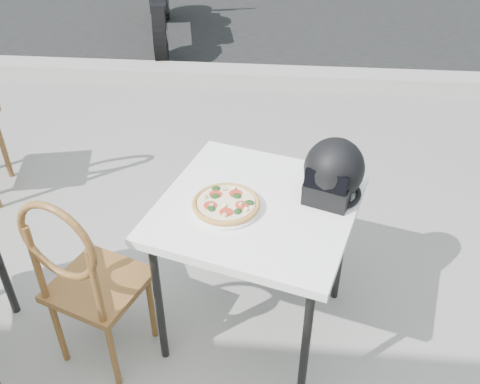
# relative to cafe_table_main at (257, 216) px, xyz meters

# --- Properties ---
(ground) EXTENTS (80.00, 80.00, 0.00)m
(ground) POSITION_rel_cafe_table_main_xyz_m (-0.44, -0.26, -0.66)
(ground) COLOR gray
(ground) RESTS_ON ground
(curb) EXTENTS (30.00, 0.25, 0.12)m
(curb) POSITION_rel_cafe_table_main_xyz_m (-0.44, 2.74, -0.60)
(curb) COLOR #A6A39C
(curb) RESTS_ON ground
(cafe_table_main) EXTENTS (0.94, 0.94, 0.72)m
(cafe_table_main) POSITION_rel_cafe_table_main_xyz_m (0.00, 0.00, 0.00)
(cafe_table_main) COLOR white
(cafe_table_main) RESTS_ON ground
(plate) EXTENTS (0.28, 0.28, 0.02)m
(plate) POSITION_rel_cafe_table_main_xyz_m (-0.12, -0.05, 0.07)
(plate) COLOR white
(plate) RESTS_ON cafe_table_main
(pizza) EXTENTS (0.35, 0.35, 0.03)m
(pizza) POSITION_rel_cafe_table_main_xyz_m (-0.12, -0.05, 0.09)
(pizza) COLOR tan
(pizza) RESTS_ON plate
(helmet) EXTENTS (0.31, 0.32, 0.25)m
(helmet) POSITION_rel_cafe_table_main_xyz_m (0.29, 0.08, 0.18)
(helmet) COLOR black
(helmet) RESTS_ON cafe_table_main
(cafe_chair_main) EXTENTS (0.46, 0.46, 0.93)m
(cafe_chair_main) POSITION_rel_cafe_table_main_xyz_m (-0.67, -0.25, -0.14)
(cafe_chair_main) COLOR brown
(cafe_chair_main) RESTS_ON ground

